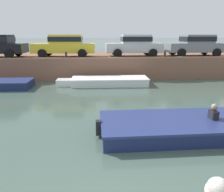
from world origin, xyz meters
TOP-DOWN VIEW (x-y plane):
  - ground_plane at (0.00, 6.36)m, footprint 400.00×400.00m
  - far_quay_wall at (0.00, 15.72)m, footprint 60.00×6.00m
  - far_wall_coping at (0.00, 12.84)m, footprint 60.00×0.24m
  - boat_moored_central_white at (0.53, 11.25)m, footprint 5.60×1.66m
  - motorboat_passing at (3.01, 4.17)m, footprint 6.65×2.12m
  - car_left_inner_yellow at (-2.25, 14.20)m, footprint 4.43×2.00m
  - car_centre_silver at (2.75, 14.20)m, footprint 4.04×2.01m
  - car_right_inner_grey at (7.36, 14.20)m, footprint 4.22×2.03m
  - mooring_bollard_mid at (-2.05, 12.97)m, footprint 0.15×0.15m
  - mooring_bollard_east at (4.70, 12.97)m, footprint 0.15×0.15m

SIDE VIEW (x-z plane):
  - ground_plane at x=0.00m, z-range 0.00..0.00m
  - boat_moored_central_white at x=0.53m, z-range 0.00..0.47m
  - motorboat_passing at x=3.01m, z-range -0.24..0.73m
  - far_quay_wall at x=0.00m, z-range 0.00..1.48m
  - far_wall_coping at x=0.00m, z-range 1.48..1.56m
  - mooring_bollard_mid at x=-2.05m, z-range 1.50..1.94m
  - mooring_bollard_east at x=4.70m, z-range 1.50..1.94m
  - car_centre_silver at x=2.75m, z-range 1.56..3.10m
  - car_left_inner_yellow at x=-2.25m, z-range 1.56..3.10m
  - car_right_inner_grey at x=7.36m, z-range 1.56..3.10m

